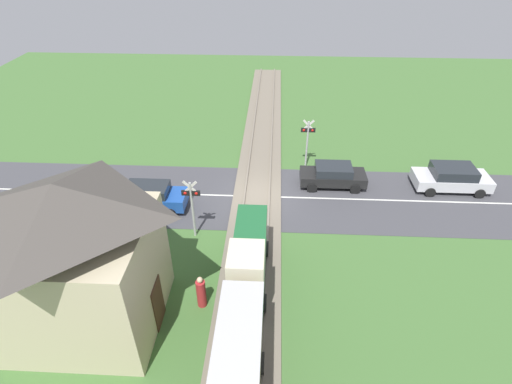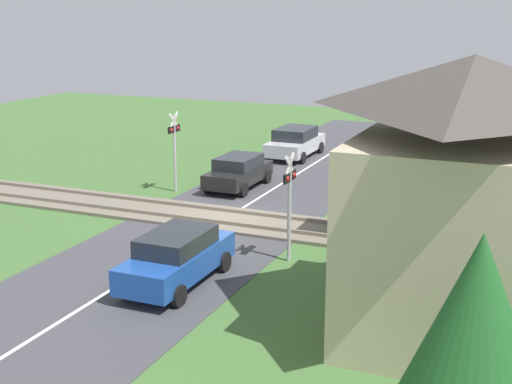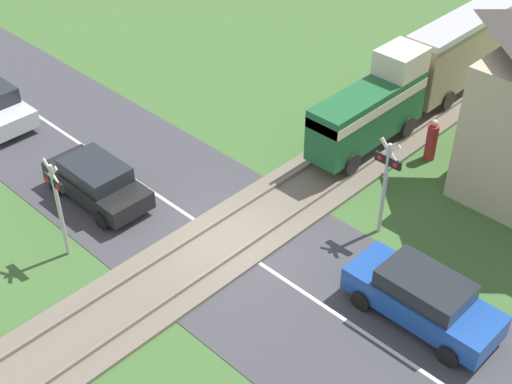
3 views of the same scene
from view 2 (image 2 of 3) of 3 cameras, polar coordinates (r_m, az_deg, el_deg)
name	(u,v)px [view 2 (image 2 of 3)]	position (r m, az deg, el deg)	size (l,w,h in m)	color
ground_plane	(223,221)	(25.82, -2.63, -2.29)	(60.00, 60.00, 0.00)	#426B33
road_surface	(223,220)	(25.81, -2.63, -2.27)	(48.00, 6.40, 0.02)	#424247
track_bed	(223,219)	(25.80, -2.63, -2.15)	(2.80, 48.00, 0.24)	#756B5B
car_near_crossing	(238,171)	(30.16, -1.42, 1.67)	(3.92, 1.78, 1.40)	black
car_far_side	(177,257)	(19.91, -6.35, -5.19)	(4.20, 1.78, 1.51)	#1E4CA8
car_behind_queue	(295,142)	(36.52, 3.15, 4.04)	(4.36, 2.00, 1.52)	silver
crossing_signal_west_approach	(174,141)	(29.56, -6.55, 4.04)	(0.90, 0.18, 3.33)	#B7B7B7
crossing_signal_east_approach	(289,194)	(21.20, 2.69, -0.12)	(0.90, 0.18, 3.33)	#B7B7B7
station_building	(465,204)	(16.79, 16.35, -0.96)	(5.77, 5.19, 6.53)	#C6B793
pedestrian_by_station	(444,246)	(21.59, 14.83, -4.20)	(0.39, 0.39, 1.59)	#B2282D
tree_by_station	(476,327)	(12.04, 17.21, -10.26)	(2.61, 2.61, 4.16)	brown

